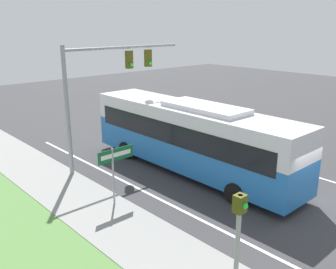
# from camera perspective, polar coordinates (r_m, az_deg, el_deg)

# --- Properties ---
(ground_plane) EXTENTS (80.00, 80.00, 0.00)m
(ground_plane) POSITION_cam_1_polar(r_m,az_deg,el_deg) (16.32, 18.72, -10.37)
(ground_plane) COLOR #38383A
(lane_divider_near) EXTENTS (0.14, 30.00, 0.01)m
(lane_divider_near) POSITION_cam_1_polar(r_m,az_deg,el_deg) (13.60, 11.00, -15.47)
(lane_divider_near) COLOR silver
(lane_divider_near) RESTS_ON ground_plane
(lane_divider_far) EXTENTS (0.14, 30.00, 0.01)m
(lane_divider_far) POSITION_cam_1_polar(r_m,az_deg,el_deg) (19.32, 23.99, -6.66)
(lane_divider_far) COLOR silver
(lane_divider_far) RESTS_ON ground_plane
(bus) EXTENTS (2.67, 12.10, 3.55)m
(bus) POSITION_cam_1_polar(r_m,az_deg,el_deg) (18.36, 3.43, 0.00)
(bus) COLOR #236BB7
(bus) RESTS_ON ground_plane
(signal_gantry) EXTENTS (6.96, 0.41, 6.25)m
(signal_gantry) POSITION_cam_1_polar(r_m,az_deg,el_deg) (18.89, -9.54, 8.31)
(signal_gantry) COLOR #939399
(signal_gantry) RESTS_ON ground_plane
(pedestrian_signal) EXTENTS (0.28, 0.34, 3.36)m
(pedestrian_signal) POSITION_cam_1_polar(r_m,az_deg,el_deg) (9.37, 10.62, -15.11)
(pedestrian_signal) COLOR #939399
(pedestrian_signal) RESTS_ON ground_plane
(street_sign) EXTENTS (1.65, 0.08, 2.49)m
(street_sign) POSITION_cam_1_polar(r_m,az_deg,el_deg) (15.01, -8.09, -4.34)
(street_sign) COLOR #939399
(street_sign) RESTS_ON ground_plane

